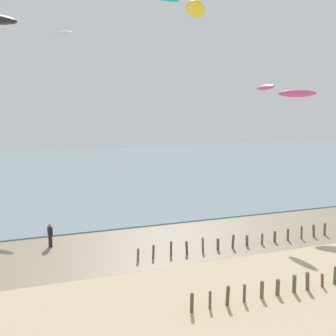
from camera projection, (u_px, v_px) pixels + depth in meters
wet_sand_strip at (150, 245)px, 29.37m from camera, size 120.00×8.88×0.01m
sea at (77, 170)px, 65.96m from camera, size 160.00×70.00×0.10m
groyne_mid at (331, 277)px, 22.53m from camera, size 17.10×0.38×1.02m
groyne_far at (245, 240)px, 28.98m from camera, size 15.51×0.35×1.01m
person_right_flank at (50, 235)px, 28.78m from camera, size 0.36×0.52×1.71m
kite_aloft_2 at (62, 33)px, 43.72m from camera, size 2.41×2.40×0.73m
kite_aloft_3 at (196, 9)px, 18.41m from camera, size 2.23×2.76×0.66m
kite_aloft_8 at (297, 93)px, 38.09m from camera, size 3.52×3.09×0.96m
kite_aloft_10 at (266, 87)px, 36.08m from camera, size 0.96×2.64×0.74m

